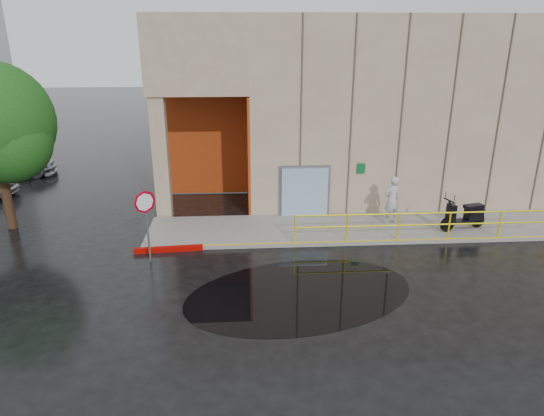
{
  "coord_description": "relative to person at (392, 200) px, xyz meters",
  "views": [
    {
      "loc": [
        -2.32,
        -12.88,
        7.27
      ],
      "look_at": [
        -1.32,
        3.0,
        1.53
      ],
      "focal_mm": 32.0,
      "sensor_mm": 36.0,
      "label": 1
    }
  ],
  "objects": [
    {
      "name": "ground",
      "position": [
        -3.51,
        -4.77,
        -1.12
      ],
      "size": [
        120.0,
        120.0,
        0.0
      ],
      "primitive_type": "plane",
      "color": "black",
      "rests_on": "ground"
    },
    {
      "name": "sidewalk",
      "position": [
        0.49,
        -0.27,
        -1.04
      ],
      "size": [
        20.0,
        3.0,
        0.15
      ],
      "primitive_type": "cube",
      "color": "gray",
      "rests_on": "ground"
    },
    {
      "name": "building",
      "position": [
        1.59,
        6.21,
        3.09
      ],
      "size": [
        20.0,
        10.17,
        8.0
      ],
      "color": "gray",
      "rests_on": "ground"
    },
    {
      "name": "guardrail",
      "position": [
        0.74,
        -1.62,
        -0.44
      ],
      "size": [
        9.56,
        0.06,
        1.03
      ],
      "color": "yellow",
      "rests_on": "sidewalk"
    },
    {
      "name": "person",
      "position": [
        0.0,
        0.0,
        0.0
      ],
      "size": [
        0.82,
        0.68,
        1.93
      ],
      "primitive_type": "imported",
      "rotation": [
        0.0,
        0.0,
        3.49
      ],
      "color": "#B2B2B7",
      "rests_on": "sidewalk"
    },
    {
      "name": "scooter",
      "position": [
        2.61,
        -0.8,
        -0.09
      ],
      "size": [
        2.02,
        1.11,
        1.52
      ],
      "rotation": [
        0.0,
        0.0,
        0.26
      ],
      "color": "black",
      "rests_on": "sidewalk"
    },
    {
      "name": "stop_sign",
      "position": [
        -9.01,
        -2.64,
        0.73
      ],
      "size": [
        0.62,
        0.5,
        2.53
      ],
      "rotation": [
        0.0,
        0.0,
        0.27
      ],
      "color": "slate",
      "rests_on": "ground"
    },
    {
      "name": "red_curb",
      "position": [
        -8.51,
        -1.84,
        -1.03
      ],
      "size": [
        2.41,
        0.35,
        0.18
      ],
      "primitive_type": "cube",
      "rotation": [
        0.0,
        0.0,
        0.07
      ],
      "color": "#9D0500",
      "rests_on": "ground"
    },
    {
      "name": "puddle",
      "position": [
        -4.21,
        -5.07,
        -1.11
      ],
      "size": [
        7.79,
        5.86,
        0.01
      ],
      "primitive_type": "cube",
      "rotation": [
        0.0,
        0.0,
        0.25
      ],
      "color": "black",
      "rests_on": "ground"
    },
    {
      "name": "car_c",
      "position": [
        -18.51,
        8.3,
        -0.38
      ],
      "size": [
        5.4,
        3.19,
        1.47
      ],
      "primitive_type": "imported",
      "rotation": [
        0.0,
        0.0,
        1.81
      ],
      "color": "silver",
      "rests_on": "ground"
    }
  ]
}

